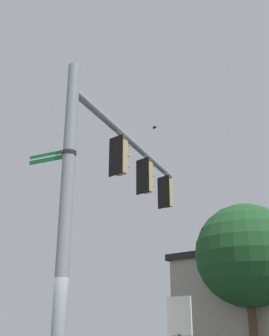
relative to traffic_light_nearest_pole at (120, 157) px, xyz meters
The scene contains 9 objects.
signal_pole 3.55m from the traffic_light_nearest_pole, 73.42° to the right, with size 0.30×0.30×7.76m, color gray.
mast_arm 1.16m from the traffic_light_nearest_pole, 107.13° to the left, with size 0.21×0.21×6.98m, color gray.
traffic_light_nearest_pole is the anchor object (origin of this frame).
traffic_light_mid_inner 1.94m from the traffic_light_nearest_pole, 106.71° to the left, with size 0.54×0.49×1.31m.
traffic_light_mid_outer 3.89m from the traffic_light_nearest_pole, 106.71° to the left, with size 0.54×0.49×1.31m.
street_name_sign 2.81m from the traffic_light_nearest_pole, 79.28° to the right, with size 1.26×0.52×0.22m.
bird_flying 4.76m from the traffic_light_nearest_pole, 112.96° to the left, with size 0.24×0.20×0.07m.
tree_by_storefront 7.56m from the traffic_light_nearest_pole, 89.34° to the left, with size 4.08×4.08×6.30m.
historical_marker 5.53m from the traffic_light_nearest_pole, 18.65° to the right, with size 0.60×0.08×2.13m.
Camera 1 is at (7.14, -5.77, 1.51)m, focal length 44.82 mm.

